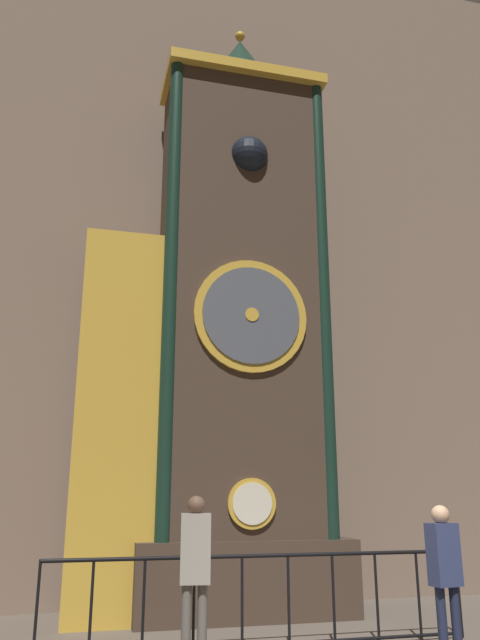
{
  "coord_description": "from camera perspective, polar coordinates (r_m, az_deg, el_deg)",
  "views": [
    {
      "loc": [
        -3.01,
        -5.92,
        1.83
      ],
      "look_at": [
        -0.32,
        4.46,
        4.86
      ],
      "focal_mm": 35.0,
      "sensor_mm": 36.0,
      "label": 1
    }
  ],
  "objects": [
    {
      "name": "clock_tower",
      "position": [
        10.96,
        -1.87,
        -1.19
      ],
      "size": [
        4.51,
        1.79,
        11.01
      ],
      "color": "#423328",
      "rests_on": "ground_plane"
    },
    {
      "name": "visitor_far",
      "position": [
        8.17,
        18.2,
        -20.59
      ],
      "size": [
        0.37,
        0.27,
        1.72
      ],
      "rotation": [
        0.0,
        0.0,
        0.14
      ],
      "color": "#1B213A",
      "rests_on": "ground_plane"
    },
    {
      "name": "railing_fence",
      "position": [
        8.57,
        2.35,
        -23.89
      ],
      "size": [
        5.53,
        0.05,
        1.12
      ],
      "color": "black",
      "rests_on": "ground_plane"
    },
    {
      "name": "visitor_near",
      "position": [
        7.6,
        -4.12,
        -21.23
      ],
      "size": [
        0.37,
        0.27,
        1.83
      ],
      "rotation": [
        0.0,
        0.0,
        -0.16
      ],
      "color": "#58554F",
      "rests_on": "ground_plane"
    },
    {
      "name": "cathedral_back_wall",
      "position": [
        13.01,
        -0.3,
        8.06
      ],
      "size": [
        24.0,
        0.32,
        14.19
      ],
      "color": "#7A6656",
      "rests_on": "ground_plane"
    }
  ]
}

